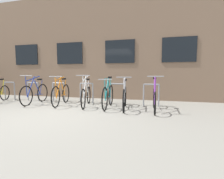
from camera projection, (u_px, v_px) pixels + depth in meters
ground_plane at (53, 114)px, 4.51m from camera, size 42.00×42.00×0.00m
storefront_building at (111, 54)px, 10.42m from camera, size 28.00×6.35×4.75m
bike_rack at (72, 90)px, 6.41m from camera, size 6.56×0.05×0.78m
bicycle_orange at (61, 94)px, 6.00m from camera, size 0.48×1.72×1.06m
bicycle_blue at (35, 93)px, 6.24m from camera, size 0.44×1.76×1.09m
bicycle_teal at (108, 96)px, 5.48m from camera, size 0.44×1.70×1.05m
bicycle_silver at (125, 97)px, 5.27m from camera, size 0.44×1.74×1.05m
bicycle_white at (86, 95)px, 5.76m from camera, size 0.53×1.69×1.10m
bicycle_purple at (154, 98)px, 4.98m from camera, size 0.44×1.67×1.08m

